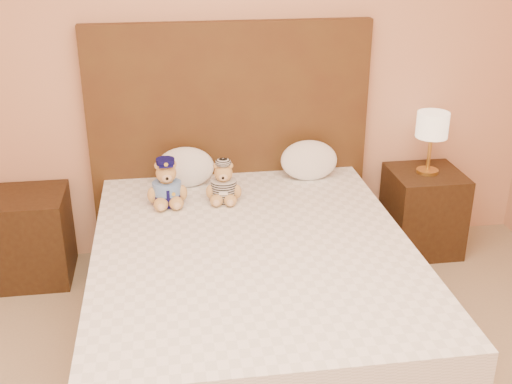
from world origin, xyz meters
TOP-DOWN VIEW (x-y plane):
  - room_walls at (0.00, 0.46)m, footprint 4.04×4.52m
  - bed at (0.00, 1.20)m, footprint 1.60×2.00m
  - headboard at (0.00, 2.21)m, footprint 1.75×0.08m
  - nightstand_left at (-1.25, 2.00)m, footprint 0.45×0.45m
  - nightstand_right at (1.25, 2.00)m, footprint 0.45×0.45m
  - lamp at (1.25, 2.00)m, footprint 0.20×0.20m
  - teddy_police at (-0.41, 1.75)m, footprint 0.25×0.24m
  - teddy_prisoner at (-0.09, 1.75)m, footprint 0.24×0.23m
  - pillow_left at (-0.30, 2.03)m, footprint 0.35×0.23m
  - pillow_right at (0.47, 2.03)m, footprint 0.36×0.23m

SIDE VIEW (x-z plane):
  - nightstand_left at x=-1.25m, z-range 0.00..0.55m
  - nightstand_right at x=1.25m, z-range 0.00..0.55m
  - bed at x=0.00m, z-range 0.00..0.55m
  - teddy_prisoner at x=-0.09m, z-range 0.55..0.79m
  - pillow_left at x=-0.30m, z-range 0.55..0.80m
  - pillow_right at x=0.47m, z-range 0.55..0.80m
  - teddy_police at x=-0.41m, z-range 0.55..0.83m
  - headboard at x=0.00m, z-range 0.00..1.50m
  - lamp at x=1.25m, z-range 0.65..1.05m
  - room_walls at x=0.00m, z-range 0.45..3.17m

